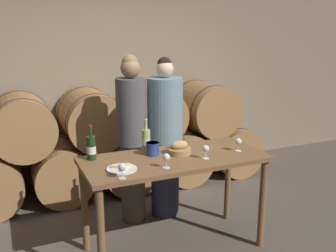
{
  "coord_description": "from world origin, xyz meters",
  "views": [
    {
      "loc": [
        -1.37,
        -2.99,
        2.02
      ],
      "look_at": [
        0.0,
        0.14,
        1.14
      ],
      "focal_mm": 42.0,
      "sensor_mm": 36.0,
      "label": 1
    }
  ],
  "objects_px": {
    "wine_glass_left": "(166,158)",
    "bread_basket": "(179,149)",
    "wine_glass_center": "(206,149)",
    "wine_bottle_white": "(146,140)",
    "cheese_plate": "(122,169)",
    "wine_bottle_red": "(91,148)",
    "person_right": "(165,138)",
    "wine_glass_far_left": "(122,168)",
    "wine_glass_right": "(238,142)",
    "tasting_table": "(174,170)",
    "person_left": "(132,138)",
    "blue_crock": "(153,148)"
  },
  "relations": [
    {
      "from": "wine_glass_left",
      "to": "bread_basket",
      "type": "bearing_deg",
      "value": 49.12
    },
    {
      "from": "wine_glass_center",
      "to": "wine_bottle_white",
      "type": "bearing_deg",
      "value": 131.9
    },
    {
      "from": "cheese_plate",
      "to": "bread_basket",
      "type": "bearing_deg",
      "value": 17.45
    },
    {
      "from": "wine_bottle_red",
      "to": "cheese_plate",
      "type": "relative_size",
      "value": 1.25
    },
    {
      "from": "wine_glass_center",
      "to": "person_right",
      "type": "bearing_deg",
      "value": 92.28
    },
    {
      "from": "wine_glass_far_left",
      "to": "wine_glass_left",
      "type": "relative_size",
      "value": 1.0
    },
    {
      "from": "wine_bottle_white",
      "to": "wine_glass_center",
      "type": "bearing_deg",
      "value": -48.1
    },
    {
      "from": "wine_glass_right",
      "to": "wine_glass_left",
      "type": "bearing_deg",
      "value": -169.77
    },
    {
      "from": "tasting_table",
      "to": "wine_glass_right",
      "type": "relative_size",
      "value": 13.35
    },
    {
      "from": "person_right",
      "to": "wine_glass_right",
      "type": "distance_m",
      "value": 0.87
    },
    {
      "from": "wine_glass_far_left",
      "to": "wine_glass_center",
      "type": "relative_size",
      "value": 1.0
    },
    {
      "from": "person_left",
      "to": "wine_glass_right",
      "type": "relative_size",
      "value": 14.3
    },
    {
      "from": "tasting_table",
      "to": "person_left",
      "type": "distance_m",
      "value": 0.71
    },
    {
      "from": "person_left",
      "to": "wine_bottle_white",
      "type": "height_order",
      "value": "person_left"
    },
    {
      "from": "wine_glass_far_left",
      "to": "wine_glass_right",
      "type": "distance_m",
      "value": 1.2
    },
    {
      "from": "bread_basket",
      "to": "wine_glass_center",
      "type": "height_order",
      "value": "wine_glass_center"
    },
    {
      "from": "wine_glass_far_left",
      "to": "wine_glass_left",
      "type": "bearing_deg",
      "value": 10.83
    },
    {
      "from": "person_left",
      "to": "person_right",
      "type": "distance_m",
      "value": 0.37
    },
    {
      "from": "person_right",
      "to": "wine_bottle_white",
      "type": "xyz_separation_m",
      "value": [
        -0.36,
        -0.39,
        0.13
      ]
    },
    {
      "from": "tasting_table",
      "to": "blue_crock",
      "type": "bearing_deg",
      "value": 139.33
    },
    {
      "from": "bread_basket",
      "to": "wine_glass_far_left",
      "type": "xyz_separation_m",
      "value": [
        -0.65,
        -0.37,
        0.04
      ]
    },
    {
      "from": "tasting_table",
      "to": "wine_glass_center",
      "type": "distance_m",
      "value": 0.34
    },
    {
      "from": "wine_glass_center",
      "to": "person_left",
      "type": "bearing_deg",
      "value": 115.94
    },
    {
      "from": "cheese_plate",
      "to": "wine_glass_center",
      "type": "height_order",
      "value": "wine_glass_center"
    },
    {
      "from": "wine_bottle_red",
      "to": "wine_glass_right",
      "type": "height_order",
      "value": "wine_bottle_red"
    },
    {
      "from": "wine_bottle_white",
      "to": "person_right",
      "type": "bearing_deg",
      "value": 47.24
    },
    {
      "from": "person_left",
      "to": "wine_glass_left",
      "type": "bearing_deg",
      "value": -90.41
    },
    {
      "from": "wine_bottle_white",
      "to": "wine_glass_far_left",
      "type": "xyz_separation_m",
      "value": [
        -0.41,
        -0.58,
        -0.02
      ]
    },
    {
      "from": "tasting_table",
      "to": "wine_glass_far_left",
      "type": "bearing_deg",
      "value": -152.66
    },
    {
      "from": "person_left",
      "to": "wine_glass_left",
      "type": "height_order",
      "value": "person_left"
    },
    {
      "from": "wine_bottle_red",
      "to": "wine_glass_center",
      "type": "height_order",
      "value": "wine_bottle_red"
    },
    {
      "from": "bread_basket",
      "to": "cheese_plate",
      "type": "relative_size",
      "value": 0.9
    },
    {
      "from": "wine_bottle_red",
      "to": "wine_glass_center",
      "type": "xyz_separation_m",
      "value": [
        0.91,
        -0.38,
        -0.02
      ]
    },
    {
      "from": "person_left",
      "to": "wine_bottle_red",
      "type": "bearing_deg",
      "value": -139.27
    },
    {
      "from": "tasting_table",
      "to": "bread_basket",
      "type": "bearing_deg",
      "value": 42.58
    },
    {
      "from": "person_right",
      "to": "wine_bottle_white",
      "type": "distance_m",
      "value": 0.54
    },
    {
      "from": "wine_bottle_white",
      "to": "wine_glass_center",
      "type": "distance_m",
      "value": 0.58
    },
    {
      "from": "person_right",
      "to": "cheese_plate",
      "type": "height_order",
      "value": "person_right"
    },
    {
      "from": "bread_basket",
      "to": "wine_glass_far_left",
      "type": "height_order",
      "value": "wine_glass_far_left"
    },
    {
      "from": "wine_glass_far_left",
      "to": "wine_glass_left",
      "type": "distance_m",
      "value": 0.41
    },
    {
      "from": "wine_glass_left",
      "to": "wine_glass_right",
      "type": "height_order",
      "value": "same"
    },
    {
      "from": "person_left",
      "to": "blue_crock",
      "type": "distance_m",
      "value": 0.54
    },
    {
      "from": "blue_crock",
      "to": "wine_glass_left",
      "type": "height_order",
      "value": "wine_glass_left"
    },
    {
      "from": "blue_crock",
      "to": "wine_glass_center",
      "type": "bearing_deg",
      "value": -35.77
    },
    {
      "from": "wine_glass_far_left",
      "to": "person_left",
      "type": "bearing_deg",
      "value": 67.39
    },
    {
      "from": "wine_bottle_white",
      "to": "wine_glass_far_left",
      "type": "distance_m",
      "value": 0.72
    },
    {
      "from": "tasting_table",
      "to": "bread_basket",
      "type": "xyz_separation_m",
      "value": [
        0.08,
        0.07,
        0.17
      ]
    },
    {
      "from": "person_left",
      "to": "wine_glass_right",
      "type": "height_order",
      "value": "person_left"
    },
    {
      "from": "cheese_plate",
      "to": "person_left",
      "type": "bearing_deg",
      "value": 65.94
    },
    {
      "from": "tasting_table",
      "to": "cheese_plate",
      "type": "xyz_separation_m",
      "value": [
        -0.52,
        -0.12,
        0.13
      ]
    }
  ]
}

